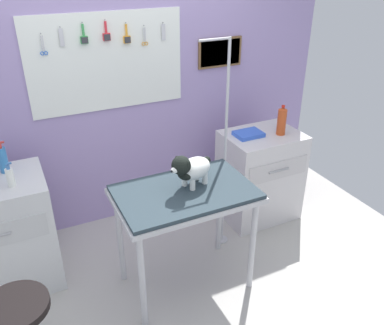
# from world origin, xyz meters

# --- Properties ---
(ground) EXTENTS (4.40, 4.00, 0.04)m
(ground) POSITION_xyz_m (0.00, 0.00, -0.02)
(ground) COLOR #AEAAA4
(rear_wall_panel) EXTENTS (4.00, 0.11, 2.30)m
(rear_wall_panel) POSITION_xyz_m (0.00, 1.28, 1.16)
(rear_wall_panel) COLOR #9E89C1
(rear_wall_panel) RESTS_ON ground
(grooming_table) EXTENTS (0.96, 0.61, 0.84)m
(grooming_table) POSITION_xyz_m (0.09, 0.14, 0.75)
(grooming_table) COLOR #B7B7BC
(grooming_table) RESTS_ON ground
(grooming_arm) EXTENTS (0.30, 0.11, 1.76)m
(grooming_arm) POSITION_xyz_m (0.59, 0.47, 0.83)
(grooming_arm) COLOR #B7B7BC
(grooming_arm) RESTS_ON ground
(dog) EXTENTS (0.36, 0.24, 0.26)m
(dog) POSITION_xyz_m (0.15, 0.17, 0.98)
(dog) COLOR white
(dog) RESTS_ON grooming_table
(cabinet_right) EXTENTS (0.68, 0.54, 0.85)m
(cabinet_right) POSITION_xyz_m (1.11, 0.69, 0.42)
(cabinet_right) COLOR silver
(cabinet_right) RESTS_ON ground
(stool) EXTENTS (0.38, 0.38, 0.56)m
(stool) POSITION_xyz_m (-1.08, -0.13, 0.47)
(stool) COLOR #9E9EA3
(stool) RESTS_ON ground
(detangler_spray) EXTENTS (0.05, 0.05, 0.17)m
(detangler_spray) POSITION_xyz_m (-0.97, 0.64, 0.95)
(detangler_spray) COLOR white
(detangler_spray) RESTS_ON counter_left
(conditioner_bottle) EXTENTS (0.07, 0.07, 0.23)m
(conditioner_bottle) POSITION_xyz_m (-0.99, 0.87, 0.98)
(conditioner_bottle) COLOR #337ABD
(conditioner_bottle) RESTS_ON counter_left
(soda_bottle) EXTENTS (0.08, 0.08, 0.27)m
(soda_bottle) POSITION_xyz_m (1.25, 0.62, 0.97)
(soda_bottle) COLOR #BD461D
(soda_bottle) RESTS_ON cabinet_right
(supply_tray) EXTENTS (0.24, 0.18, 0.04)m
(supply_tray) POSITION_xyz_m (0.97, 0.71, 0.86)
(supply_tray) COLOR blue
(supply_tray) RESTS_ON cabinet_right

